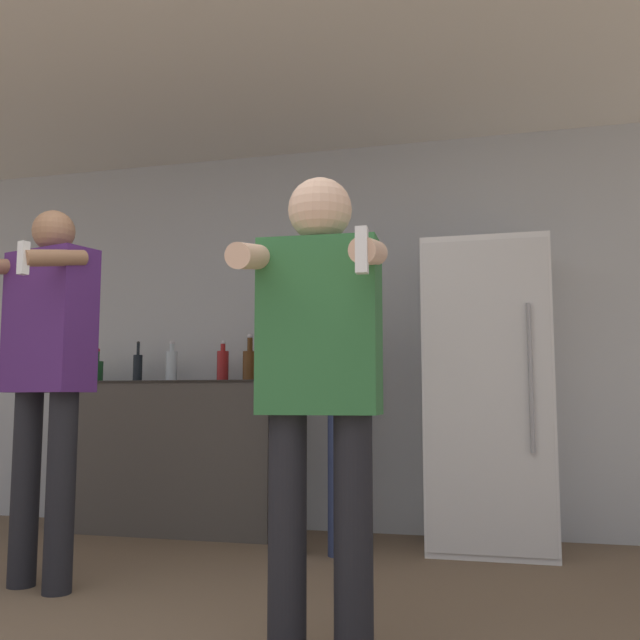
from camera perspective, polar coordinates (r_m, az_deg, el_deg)
wall_back at (r=4.79m, az=0.21°, el=-1.26°), size 7.00×0.06×2.55m
ceiling_slab at (r=3.78m, az=-5.77°, el=20.88°), size 7.00×3.42×0.05m
refrigerator at (r=4.27m, az=13.35°, el=-5.81°), size 0.70×0.69×1.75m
counter at (r=4.85m, az=-11.75°, el=-10.55°), size 1.52×0.54×0.97m
bottle_brown_liquor at (r=5.02m, az=-14.38°, el=-3.67°), size 0.06×0.06×0.28m
bottle_green_wine at (r=4.75m, az=-7.79°, el=-3.55°), size 0.08×0.08×0.27m
bottle_clear_vodka at (r=4.91m, az=-11.80°, el=-3.55°), size 0.08×0.08×0.28m
bottle_short_whiskey at (r=4.69m, az=-5.64°, el=-3.50°), size 0.09×0.09×0.31m
bottle_dark_rum at (r=5.18m, az=-17.45°, el=-3.81°), size 0.09×0.09×0.24m
person_woman_foreground at (r=2.42m, az=-0.03°, el=-3.92°), size 0.49×0.45×1.62m
person_man_side at (r=3.53m, az=-20.99°, el=-3.03°), size 0.56×0.53×1.74m
person_spectator_back at (r=4.01m, az=-0.27°, el=-3.17°), size 0.54×0.45×1.75m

